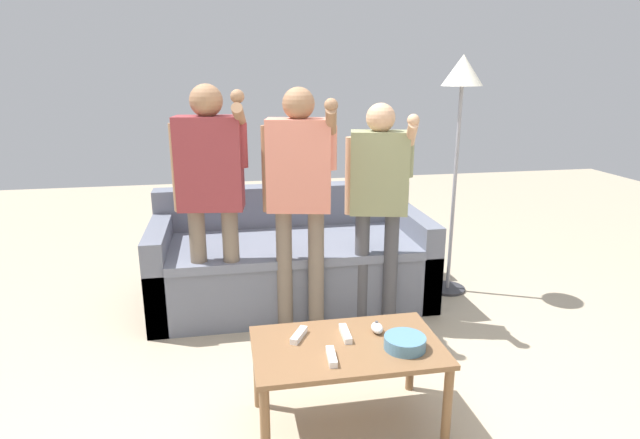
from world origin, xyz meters
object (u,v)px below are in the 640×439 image
floor_lamp (461,94)px  coffee_table (347,356)px  snack_bowl (405,343)px  player_left (211,182)px  game_remote_wand_spare (299,335)px  game_remote_nunchuk (377,328)px  player_center (299,184)px  game_remote_wand_far (345,334)px  couch (291,261)px  game_remote_wand_near (332,357)px  player_right (379,189)px

floor_lamp → coffee_table: bearing=-128.7°
snack_bowl → player_left: bearing=125.7°
snack_bowl → game_remote_wand_spare: size_ratio=1.32×
game_remote_nunchuk → player_left: bearing=127.2°
player_center → floor_lamp: bearing=19.3°
game_remote_wand_far → couch: bearing=92.9°
game_remote_wand_near → game_remote_wand_far: size_ratio=0.92×
player_left → player_right: bearing=-3.6°
floor_lamp → game_remote_wand_spare: size_ratio=12.23×
snack_bowl → game_remote_nunchuk: 0.19m
coffee_table → game_remote_nunchuk: 0.21m
game_remote_wand_far → floor_lamp: bearing=50.0°
player_center → player_right: bearing=2.8°
coffee_table → game_remote_wand_spare: game_remote_wand_spare is taller
coffee_table → game_remote_wand_near: 0.17m
player_left → player_right: 1.08m
game_remote_nunchuk → player_center: size_ratio=0.05×
player_left → player_right: player_left is taller
game_remote_wand_near → game_remote_wand_spare: same height
player_left → game_remote_wand_far: player_left is taller
player_right → snack_bowl: bearing=-100.0°
game_remote_nunchuk → floor_lamp: bearing=53.9°
game_remote_wand_near → game_remote_wand_spare: 0.25m
game_remote_wand_near → game_remote_nunchuk: bearing=37.4°
game_remote_nunchuk → player_left: 1.42m
game_remote_wand_near → game_remote_wand_far: same height
game_remote_nunchuk → game_remote_wand_spare: bearing=178.0°
coffee_table → player_right: bearing=66.7°
snack_bowl → player_center: size_ratio=0.12×
player_left → game_remote_wand_spare: player_left is taller
couch → game_remote_wand_far: size_ratio=12.40×
game_remote_nunchuk → floor_lamp: 2.03m
game_remote_wand_near → couch: bearing=88.8°
player_center → game_remote_wand_near: player_center is taller
game_remote_nunchuk → player_right: bearing=73.6°
floor_lamp → player_center: size_ratio=1.13×
couch → snack_bowl: 1.69m
player_right → game_remote_wand_near: 1.40m
coffee_table → game_remote_wand_spare: (-0.22, 0.11, 0.07)m
couch → game_remote_wand_near: (-0.04, -1.69, 0.16)m
game_remote_wand_spare → snack_bowl: bearing=-21.8°
player_left → game_remote_wand_near: bearing=-67.5°
snack_bowl → game_remote_wand_near: bearing=-174.4°
game_remote_wand_far → game_remote_nunchuk: bearing=4.5°
game_remote_nunchuk → player_right: size_ratio=0.06×
player_right → game_remote_wand_spare: 1.27m
coffee_table → game_remote_wand_far: game_remote_wand_far is taller
player_right → game_remote_wand_spare: player_right is taller
player_left → game_remote_wand_far: size_ratio=9.90×
coffee_table → game_remote_wand_spare: bearing=154.1°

